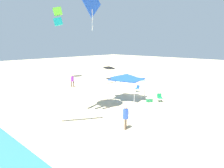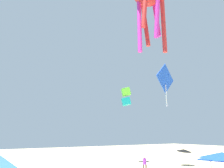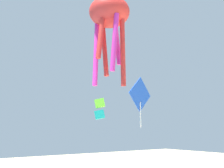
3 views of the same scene
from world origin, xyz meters
The scene contains 3 objects.
kite_diamond_blue centered at (6.24, 2.27, 10.88)m, with size 0.77×3.76×5.45m.
kite_octopus_red centered at (-1.25, 11.64, 14.57)m, with size 2.68×2.68×5.95m.
kite_box_lime centered at (15.44, 1.51, 10.18)m, with size 1.89×1.95×2.96m.
Camera 3 is at (-13.91, 20.57, 7.15)m, focal length 40.44 mm.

